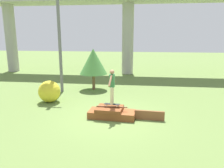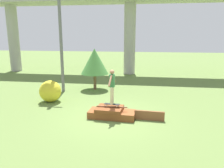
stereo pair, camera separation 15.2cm
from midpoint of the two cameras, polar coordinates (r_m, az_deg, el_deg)
ground_plane at (r=10.37m, az=-0.46°, el=-8.73°), size 80.00×80.00×0.00m
scrap_pile at (r=10.29m, az=-0.62°, el=-7.54°), size 2.20×1.13×0.56m
scrap_plank_loose at (r=10.14m, az=9.30°, el=-8.09°), size 1.35×0.20×0.44m
skateboard at (r=10.20m, az=-0.43°, el=-5.32°), size 0.76×0.30×0.09m
skater at (r=9.95m, az=-0.44°, el=-0.14°), size 0.24×1.10×1.62m
highway_overpass at (r=21.68m, az=4.06°, el=19.31°), size 44.00×3.35×7.38m
utility_pole at (r=14.86m, az=-13.93°, el=13.10°), size 1.30×0.20×7.71m
tree_behind_left at (r=15.19m, az=-5.19°, el=5.87°), size 1.92×1.92×2.88m
bush_yellow_flowering at (r=13.03m, az=-16.36°, el=-1.88°), size 1.24×1.24×1.24m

